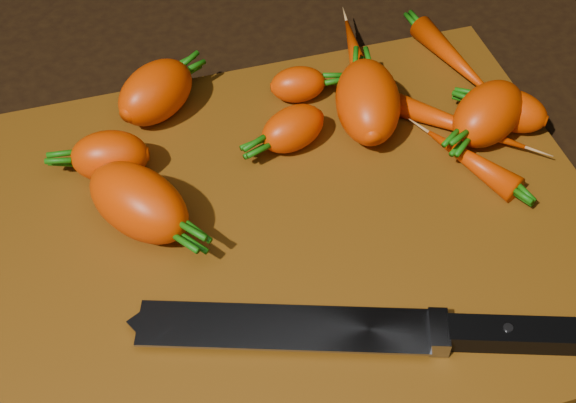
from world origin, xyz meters
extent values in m
cube|color=black|center=(0.00, 0.00, -0.01)|extent=(2.00, 2.00, 0.01)
cube|color=#683B0C|center=(0.00, 0.00, 0.01)|extent=(0.50, 0.40, 0.01)
ellipsoid|color=#DC3700|center=(-0.08, 0.16, 0.04)|extent=(0.09, 0.09, 0.05)
ellipsoid|color=#DC3700|center=(-0.13, 0.10, 0.03)|extent=(0.07, 0.05, 0.04)
ellipsoid|color=#DC3700|center=(-0.11, 0.03, 0.04)|extent=(0.10, 0.11, 0.05)
ellipsoid|color=#DC3700|center=(0.10, 0.09, 0.04)|extent=(0.08, 0.11, 0.06)
ellipsoid|color=#DC3700|center=(0.03, 0.09, 0.03)|extent=(0.07, 0.06, 0.04)
ellipsoid|color=#DC3700|center=(0.05, 0.14, 0.03)|extent=(0.05, 0.04, 0.03)
ellipsoid|color=#DC3700|center=(0.22, 0.06, 0.03)|extent=(0.07, 0.07, 0.04)
ellipsoid|color=#DC3700|center=(0.11, 0.17, 0.02)|extent=(0.04, 0.12, 0.02)
ellipsoid|color=#DC3700|center=(0.17, 0.06, 0.02)|extent=(0.10, 0.10, 0.02)
ellipsoid|color=#DC3700|center=(0.16, 0.02, 0.02)|extent=(0.06, 0.09, 0.02)
ellipsoid|color=#DC3700|center=(0.20, 0.14, 0.02)|extent=(0.05, 0.12, 0.02)
ellipsoid|color=#DC3700|center=(0.19, 0.05, 0.04)|extent=(0.09, 0.08, 0.05)
cube|color=gray|center=(-0.13, -0.06, 0.02)|extent=(0.21, 0.10, 0.00)
cube|color=gray|center=(-0.03, -0.10, 0.02)|extent=(0.02, 0.03, 0.02)
cube|color=black|center=(0.03, -0.12, 0.02)|extent=(0.12, 0.06, 0.02)
cylinder|color=#B2B2B7|center=(0.02, -0.11, 0.03)|extent=(0.01, 0.01, 0.00)
camera|label=1|loc=(-0.12, -0.39, 0.51)|focal=50.00mm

